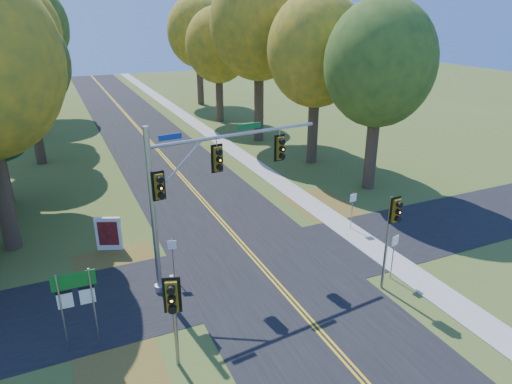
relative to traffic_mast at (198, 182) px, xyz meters
name	(u,v)px	position (x,y,z in m)	size (l,w,h in m)	color
ground	(280,288)	(2.99, -2.17, -4.86)	(160.00, 160.00, 0.00)	#445B20
road_main	(280,288)	(2.99, -2.17, -4.85)	(8.00, 160.00, 0.02)	black
road_cross	(262,267)	(2.99, -0.17, -4.86)	(60.00, 6.00, 0.02)	black
centerline_left	(278,288)	(2.89, -2.17, -4.84)	(0.10, 160.00, 0.01)	gold
centerline_right	(282,287)	(3.09, -2.17, -4.84)	(0.10, 160.00, 0.01)	gold
sidewalk_east	(389,259)	(9.19, -2.17, -4.83)	(1.60, 160.00, 0.06)	#9E998E
leaf_patch_w_near	(120,276)	(-3.51, 1.83, -4.86)	(4.00, 6.00, 0.00)	brown
leaf_patch_e	(333,213)	(9.79, 3.83, -4.86)	(3.50, 8.00, 0.00)	brown
tree_e_a	(380,64)	(14.56, 6.60, 3.67)	(7.20, 7.20, 12.73)	#38281C
tree_e_b	(317,51)	(13.96, 13.41, 4.03)	(7.60, 7.60, 13.33)	#38281C
tree_w_c	(25,64)	(-6.55, 22.30, 3.08)	(6.80, 6.80, 11.91)	#38281C
tree_e_c	(259,24)	(12.87, 21.52, 5.80)	(8.80, 8.80, 15.79)	#38281C
tree_w_d	(15,34)	(-7.13, 31.01, 4.91)	(8.20, 8.20, 14.56)	#38281C
tree_e_d	(218,46)	(12.26, 30.70, 3.37)	(7.00, 7.00, 12.32)	#38281C
tree_w_e	(30,27)	(-5.93, 41.92, 5.21)	(8.40, 8.40, 14.97)	#38281C
tree_e_e	(198,32)	(13.46, 41.41, 4.33)	(7.80, 7.80, 13.74)	#38281C
traffic_mast	(198,182)	(0.00, 0.00, 0.00)	(8.31, 1.41, 7.56)	#9C9FA4
east_signal_pole	(393,221)	(7.21, -4.26, -1.40)	(0.53, 0.61, 4.57)	gray
ped_signal_pole	(173,302)	(-2.61, -5.18, -2.06)	(0.58, 0.69, 3.77)	gray
route_sign_cluster	(76,295)	(-5.51, -2.56, -2.58)	(1.51, 0.12, 3.24)	gray
info_kiosk	(109,234)	(-3.53, 4.76, -3.95)	(1.30, 0.68, 1.84)	silver
reg_sign_e_north	(353,204)	(9.46, 1.52, -3.32)	(0.43, 0.07, 2.26)	gray
reg_sign_e_south	(394,249)	(8.10, -3.60, -3.29)	(0.43, 0.14, 2.29)	gray
reg_sign_w	(173,252)	(-1.21, 0.53, -3.42)	(0.40, 0.14, 2.11)	gray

